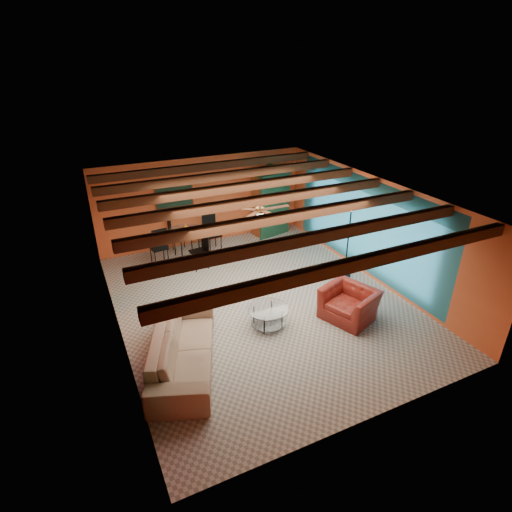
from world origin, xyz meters
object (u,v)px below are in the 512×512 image
dining_table (186,239)px  floor_lamp (348,241)px  coffee_table (268,317)px  vase (184,217)px  potted_plant (272,167)px  armoire (271,204)px  sofa (183,348)px  armchair (349,304)px

dining_table → floor_lamp: 4.62m
coffee_table → vase: vase is taller
coffee_table → potted_plant: (2.46, 4.67, 2.01)m
vase → coffee_table: bearing=-81.9°
coffee_table → armoire: size_ratio=0.45×
dining_table → armoire: size_ratio=1.09×
dining_table → vase: bearing=0.0°
coffee_table → dining_table: (-0.59, 4.12, 0.34)m
armoire → sofa: bearing=-144.2°
armchair → coffee_table: size_ratio=1.25×
sofa → armchair: (3.83, -0.06, -0.04)m
sofa → dining_table: 4.78m
armoire → floor_lamp: 3.55m
dining_table → potted_plant: (3.05, 0.55, 1.67)m
floor_lamp → potted_plant: 3.75m
sofa → floor_lamp: bearing=-51.2°
potted_plant → dining_table: bearing=-169.9°
vase → floor_lamp: bearing=-40.3°
vase → armoire: bearing=10.1°
armchair → coffee_table: 1.87m
dining_table → vase: 0.68m
sofa → potted_plant: (4.49, 5.10, 1.83)m
armoire → coffee_table: bearing=-130.7°
floor_lamp → coffee_table: bearing=-158.6°
armchair → potted_plant: (0.67, 5.16, 1.87)m
sofa → vase: 4.85m
potted_plant → vase: size_ratio=2.11×
sofa → floor_lamp: 5.23m
armoire → potted_plant: bearing=0.0°
armchair → vase: size_ratio=5.42×
armoire → floor_lamp: (0.45, -3.52, 0.02)m
coffee_table → potted_plant: potted_plant is taller
sofa → armoire: (4.49, 5.10, 0.60)m
floor_lamp → potted_plant: (-0.45, 3.52, 1.20)m
dining_table → vase: vase is taller
floor_lamp → dining_table: bearing=139.7°
dining_table → floor_lamp: floor_lamp is taller
armchair → armoire: size_ratio=0.56×
potted_plant → vase: bearing=-169.9°
armchair → floor_lamp: floor_lamp is taller
potted_plant → vase: potted_plant is taller
sofa → armchair: size_ratio=2.46×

